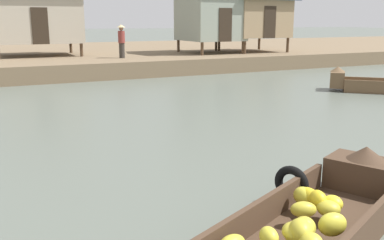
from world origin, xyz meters
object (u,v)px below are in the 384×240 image
(banana_boat, at_px, (292,238))
(vendor_person, at_px, (122,39))
(stilt_house_left, at_px, (35,16))
(stilt_house_mid_right, at_px, (253,16))
(stilt_house_mid_left, at_px, (210,14))

(banana_boat, relative_size, vendor_person, 3.21)
(stilt_house_left, height_order, vendor_person, stilt_house_left)
(banana_boat, bearing_deg, stilt_house_left, 90.36)
(stilt_house_mid_right, distance_m, vendor_person, 8.79)
(banana_boat, relative_size, stilt_house_left, 1.04)
(banana_boat, distance_m, vendor_person, 18.33)
(stilt_house_left, bearing_deg, banana_boat, -89.64)
(banana_boat, height_order, stilt_house_mid_right, stilt_house_mid_right)
(stilt_house_left, xyz_separation_m, vendor_person, (3.65, -3.41, -1.18))
(banana_boat, relative_size, stilt_house_mid_left, 1.24)
(banana_boat, xyz_separation_m, stilt_house_mid_right, (12.15, 19.10, 2.62))
(vendor_person, bearing_deg, stilt_house_left, 136.89)
(stilt_house_left, bearing_deg, stilt_house_mid_left, -12.50)
(vendor_person, bearing_deg, stilt_house_mid_right, 7.70)
(stilt_house_left, relative_size, vendor_person, 3.09)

